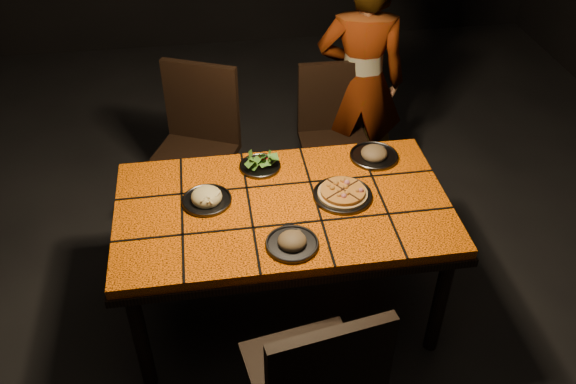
{
  "coord_description": "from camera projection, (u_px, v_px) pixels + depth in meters",
  "views": [
    {
      "loc": [
        -0.31,
        -2.23,
        2.61
      ],
      "look_at": [
        0.02,
        -0.0,
        0.82
      ],
      "focal_mm": 38.0,
      "sensor_mm": 36.0,
      "label": 1
    }
  ],
  "objects": [
    {
      "name": "plate_salad",
      "position": [
        260.0,
        164.0,
        3.14
      ],
      "size": [
        0.21,
        0.21,
        0.07
      ],
      "color": "#3E3E43",
      "rests_on": "dining_table"
    },
    {
      "name": "room_shell",
      "position": [
        282.0,
        61.0,
        2.46
      ],
      "size": [
        6.04,
        7.04,
        3.08
      ],
      "color": "black",
      "rests_on": "ground"
    },
    {
      "name": "chair_far_right",
      "position": [
        333.0,
        128.0,
        3.84
      ],
      "size": [
        0.43,
        0.43,
        0.94
      ],
      "rotation": [
        0.0,
        0.0,
        -0.02
      ],
      "color": "black",
      "rests_on": "ground"
    },
    {
      "name": "chair_far_left",
      "position": [
        197.0,
        138.0,
        3.67
      ],
      "size": [
        0.61,
        0.61,
        1.02
      ],
      "rotation": [
        0.0,
        0.0,
        -0.42
      ],
      "color": "black",
      "rests_on": "ground"
    },
    {
      "name": "plate_pizza",
      "position": [
        343.0,
        194.0,
        2.96
      ],
      "size": [
        0.34,
        0.34,
        0.04
      ],
      "color": "#3E3E43",
      "rests_on": "dining_table"
    },
    {
      "name": "plate_mushroom_b",
      "position": [
        374.0,
        154.0,
        3.21
      ],
      "size": [
        0.26,
        0.26,
        0.08
      ],
      "color": "#3E3E43",
      "rests_on": "dining_table"
    },
    {
      "name": "plate_mushroom_a",
      "position": [
        292.0,
        242.0,
        2.68
      ],
      "size": [
        0.24,
        0.24,
        0.08
      ],
      "color": "#3E3E43",
      "rests_on": "dining_table"
    },
    {
      "name": "chair_near",
      "position": [
        317.0,
        382.0,
        2.34
      ],
      "size": [
        0.53,
        0.53,
        1.02
      ],
      "rotation": [
        0.0,
        0.0,
        3.31
      ],
      "color": "black",
      "rests_on": "ground"
    },
    {
      "name": "dining_table",
      "position": [
        283.0,
        216.0,
        2.97
      ],
      "size": [
        1.62,
        0.92,
        0.75
      ],
      "color": "#FF6908",
      "rests_on": "ground"
    },
    {
      "name": "plate_pasta",
      "position": [
        207.0,
        198.0,
        2.92
      ],
      "size": [
        0.24,
        0.24,
        0.08
      ],
      "color": "#3E3E43",
      "rests_on": "dining_table"
    },
    {
      "name": "diner",
      "position": [
        360.0,
        83.0,
        3.83
      ],
      "size": [
        0.62,
        0.47,
        1.54
      ],
      "primitive_type": "imported",
      "rotation": [
        0.0,
        0.0,
        2.94
      ],
      "color": "brown",
      "rests_on": "ground"
    }
  ]
}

